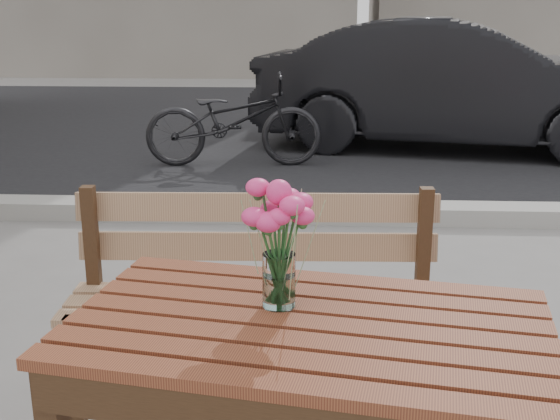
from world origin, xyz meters
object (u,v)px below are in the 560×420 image
main_table (307,365)px  parked_car (455,85)px  main_vase (279,229)px  bicycle (233,120)px

main_table → parked_car: (1.41, 5.67, 0.06)m
main_table → main_vase: size_ratio=3.84×
parked_car → main_vase: bearing=176.1°
main_table → bicycle: size_ratio=0.78×
parked_car → bicycle: parked_car is taller
bicycle → main_vase: bearing=-176.1°
main_vase → bicycle: bearing=98.1°
main_table → bicycle: (-0.74, 4.77, -0.17)m
parked_car → bicycle: bearing=123.6°
main_vase → parked_car: bearing=75.1°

